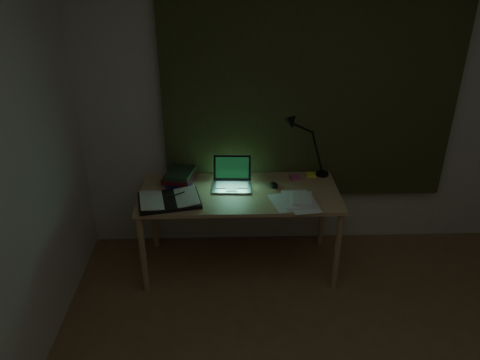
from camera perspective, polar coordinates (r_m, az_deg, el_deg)
The scene contains 11 objects.
wall_back at distance 3.61m, azimuth 8.44°, elevation 9.99°, with size 3.50×0.00×2.50m, color beige.
curtain at distance 3.52m, azimuth 8.77°, elevation 12.91°, with size 2.20×0.06×2.00m, color #2A3018.
desk at distance 3.58m, azimuth -0.06°, elevation -6.11°, with size 1.45×0.64×0.66m, color tan, non-canonical shape.
laptop at distance 3.41m, azimuth -1.02°, elevation 0.56°, with size 0.29×0.33×0.21m, color #AFAFB4, non-canonical shape.
open_textbook at distance 3.31m, azimuth -8.62°, elevation -2.39°, with size 0.42×0.30×0.04m, color silver, non-canonical shape.
book_stack at distance 3.56m, azimuth -7.35°, elevation 0.51°, with size 0.21×0.25×0.10m, color silver, non-canonical shape.
loose_papers at distance 3.34m, azimuth 6.76°, elevation -2.11°, with size 0.31×0.33×0.02m, color silver, non-canonical shape.
mouse at distance 3.47m, azimuth 4.13°, elevation -0.61°, with size 0.06×0.10×0.04m, color black.
sticky_yellow at distance 3.68m, azimuth 8.63°, elevation 0.63°, with size 0.07×0.07×0.02m, color yellow.
sticky_pink at distance 3.62m, azimuth 6.72°, elevation 0.31°, with size 0.07×0.07×0.02m, color #C74D82.
desk_lamp at distance 3.60m, azimuth 10.30°, elevation 4.34°, with size 0.35×0.27×0.52m, color black, non-canonical shape.
Camera 1 is at (-0.62, -1.40, 2.29)m, focal length 35.00 mm.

